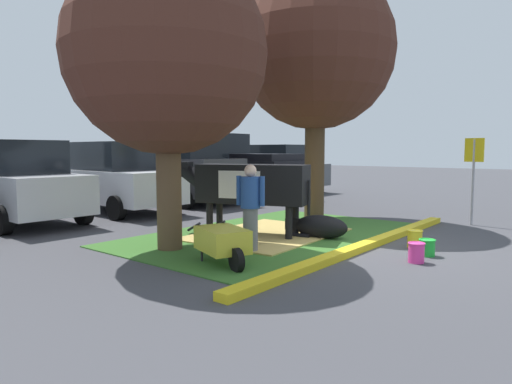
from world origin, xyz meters
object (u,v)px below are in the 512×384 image
calf_lying (319,227)px  wheelbarrow (223,241)px  person_handler (250,206)px  suv_dark_grey (178,166)px  cow_holstein (247,184)px  bucket_yellow (415,238)px  parking_sign (474,164)px  bucket_pink (416,252)px  shade_tree_left (167,55)px  bucket_green (427,247)px  pickup_truck_black (233,168)px  hatchback_white (116,178)px  sedan_blue (18,183)px  sedan_silver (277,169)px  shade_tree_right (316,52)px

calf_lying → wheelbarrow: 2.80m
person_handler → suv_dark_grey: size_ratio=0.33×
cow_holstein → bucket_yellow: cow_holstein is taller
parking_sign → bucket_pink: size_ratio=6.41×
shade_tree_left → wheelbarrow: bearing=-97.8°
calf_lying → wheelbarrow: size_ratio=0.84×
wheelbarrow → bucket_green: (2.63, -2.25, -0.24)m
cow_holstein → wheelbarrow: cow_holstein is taller
bucket_pink → bucket_yellow: (1.10, 0.42, 0.00)m
pickup_truck_black → parking_sign: bearing=-98.0°
suv_dark_grey → bucket_pink: bearing=-108.7°
cow_holstein → bucket_yellow: 3.43m
cow_holstein → hatchback_white: (0.43, 5.35, -0.10)m
parking_sign → sedan_blue: size_ratio=0.47×
person_handler → suv_dark_grey: bearing=57.8°
pickup_truck_black → bucket_yellow: bearing=-118.0°
bucket_pink → sedan_silver: sedan_silver is taller
cow_holstein → sedan_silver: bearing=33.2°
shade_tree_right → hatchback_white: (-2.37, 5.24, -3.25)m
bucket_pink → bucket_yellow: 1.18m
bucket_yellow → bucket_green: bearing=-143.0°
pickup_truck_black → wheelbarrow: bearing=-138.8°
pickup_truck_black → bucket_green: bearing=-119.6°
calf_lying → cow_holstein: bearing=117.3°
shade_tree_left → cow_holstein: size_ratio=1.72×
cow_holstein → shade_tree_left: bearing=173.5°
person_handler → bucket_green: 3.08m
cow_holstein → person_handler: size_ratio=1.97×
person_handler → bucket_pink: 2.82m
wheelbarrow → hatchback_white: hatchback_white is taller
shade_tree_right → person_handler: shade_tree_right is taller
bucket_green → sedan_silver: (8.22, 9.27, 0.83)m
hatchback_white → bucket_pink: bearing=-93.1°
cow_holstein → wheelbarrow: (-2.11, -1.29, -0.69)m
wheelbarrow → bucket_green: 3.47m
person_handler → bucket_green: size_ratio=5.37×
calf_lying → bucket_green: size_ratio=4.65×
cow_holstein → bucket_pink: bearing=-90.7°
parking_sign → bucket_pink: (-4.47, -0.28, -1.29)m
sedan_blue → bucket_yellow: bearing=-68.9°
suv_dark_grey → sedan_silver: suv_dark_grey is taller
calf_lying → bucket_pink: calf_lying is taller
sedan_blue → pickup_truck_black: pickup_truck_black is taller
cow_holstein → pickup_truck_black: pickup_truck_black is taller
shade_tree_left → parking_sign: size_ratio=2.52×
bucket_green → person_handler: bearing=124.3°
calf_lying → sedan_blue: 7.42m
cow_holstein → parking_sign: 5.52m
cow_holstein → person_handler: (-1.17, -1.06, -0.26)m
bucket_green → shade_tree_right: bearing=58.1°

